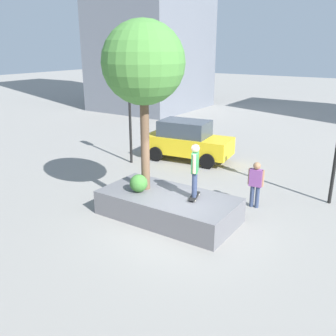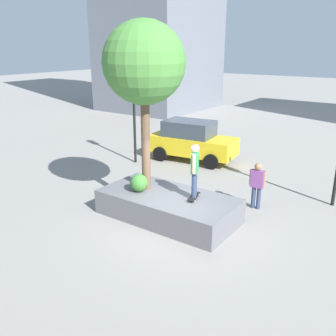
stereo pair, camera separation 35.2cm
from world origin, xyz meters
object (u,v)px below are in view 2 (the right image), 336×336
object	(u,v)px
skateboard	(194,197)
sedan_parked	(192,140)
planter_ledge	(168,206)
traffic_light_median	(134,98)
plaza_tree	(144,64)
skateboarder	(195,167)
passerby_with_bag	(257,183)

from	to	relation	value
skateboard	sedan_parked	distance (m)	6.67
skateboard	planter_ledge	bearing A→B (deg)	-163.99
sedan_parked	traffic_light_median	bearing A→B (deg)	-136.66
plaza_tree	skateboarder	size ratio (longest dim) A/B	3.18
skateboard	passerby_with_bag	distance (m)	2.42
passerby_with_bag	skateboard	bearing A→B (deg)	-119.81
passerby_with_bag	skateboarder	bearing A→B (deg)	-119.81
plaza_tree	skateboard	size ratio (longest dim) A/B	6.40
sedan_parked	passerby_with_bag	size ratio (longest dim) A/B	2.66
planter_ledge	sedan_parked	world-z (taller)	sedan_parked
planter_ledge	skateboarder	distance (m)	1.67
plaza_tree	traffic_light_median	distance (m)	5.75
skateboard	sedan_parked	world-z (taller)	sedan_parked
planter_ledge	skateboard	distance (m)	0.97
planter_ledge	plaza_tree	distance (m)	4.49
skateboard	passerby_with_bag	size ratio (longest dim) A/B	0.51
traffic_light_median	passerby_with_bag	bearing A→B (deg)	-13.89
planter_ledge	sedan_parked	size ratio (longest dim) A/B	1.02
sedan_parked	planter_ledge	bearing A→B (deg)	-64.91
plaza_tree	passerby_with_bag	xyz separation A→B (m)	(2.95, 2.27, -3.85)
planter_ledge	plaza_tree	world-z (taller)	plaza_tree
planter_ledge	skateboarder	size ratio (longest dim) A/B	2.65
plaza_tree	skateboarder	xyz separation A→B (m)	(1.74, 0.18, -2.96)
planter_ledge	skateboarder	xyz separation A→B (m)	(0.82, 0.24, 1.43)
traffic_light_median	passerby_with_bag	world-z (taller)	traffic_light_median
planter_ledge	plaza_tree	bearing A→B (deg)	176.20
skateboarder	planter_ledge	bearing A→B (deg)	-163.99
traffic_light_median	passerby_with_bag	distance (m)	7.26
skateboarder	passerby_with_bag	world-z (taller)	skateboarder
plaza_tree	passerby_with_bag	size ratio (longest dim) A/B	3.27
planter_ledge	traffic_light_median	xyz separation A→B (m)	(-4.72, 4.00, 2.63)
sedan_parked	passerby_with_bag	xyz separation A→B (m)	(4.77, -3.53, -0.04)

